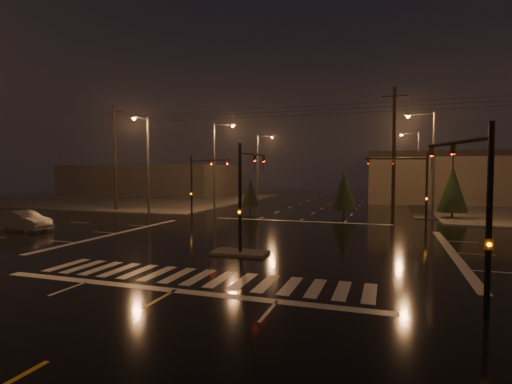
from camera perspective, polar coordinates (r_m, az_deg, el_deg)
ground at (r=25.66m, az=0.91°, el=-7.12°), size 140.00×140.00×0.00m
sidewalk_nw at (r=66.02m, az=-16.34°, el=-0.98°), size 36.00×36.00×0.12m
median_island at (r=21.93m, az=-2.28°, el=-8.66°), size 3.00×1.60×0.15m
crosswalk at (r=17.48m, az=-8.21°, el=-11.95°), size 15.00×2.60×0.01m
stop_bar_near at (r=15.79m, az=-11.56°, el=-13.62°), size 16.00×0.50×0.01m
stop_bar_far at (r=36.18m, az=6.17°, el=-4.16°), size 16.00×0.50×0.01m
commercial_block at (r=78.65m, az=-14.38°, el=1.66°), size 30.00×18.00×5.60m
signal_mast_median at (r=22.36m, az=-1.46°, el=1.07°), size 0.25×4.59×6.00m
signal_mast_ne at (r=34.28m, az=21.61°, el=1.60°), size 4.84×1.86×6.00m
signal_mast_nw at (r=38.26m, az=-8.12°, el=1.90°), size 4.84×1.86×6.00m
signal_mast_se at (r=14.59m, az=28.76°, el=-0.50°), size 1.55×3.87×6.00m
streetlight_1 at (r=46.11m, az=-5.64°, el=4.60°), size 2.77×0.32×10.00m
streetlight_2 at (r=61.06m, az=0.51°, el=4.22°), size 2.77×0.32×10.00m
streetlight_3 at (r=40.27m, az=23.61°, el=4.60°), size 2.77×0.32×10.00m
streetlight_4 at (r=60.21m, az=21.89°, el=4.02°), size 2.77×0.32×10.00m
streetlight_5 at (r=42.46m, az=-15.40°, el=4.64°), size 0.32×2.77×10.00m
utility_pole_0 at (r=48.26m, az=-19.48°, el=4.76°), size 2.20×0.32×12.00m
utility_pole_1 at (r=38.12m, az=19.10°, el=5.28°), size 2.20×0.32×12.00m
conifer_0 at (r=41.59m, az=26.28°, el=0.36°), size 2.71×2.71×4.93m
conifer_3 at (r=43.47m, az=-0.85°, el=0.01°), size 1.97×1.97×3.79m
conifer_4 at (r=40.36m, az=12.46°, el=0.23°), size 2.44×2.44×4.51m
car_crossing at (r=35.05m, az=-30.25°, el=-3.54°), size 4.76×2.04×1.52m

